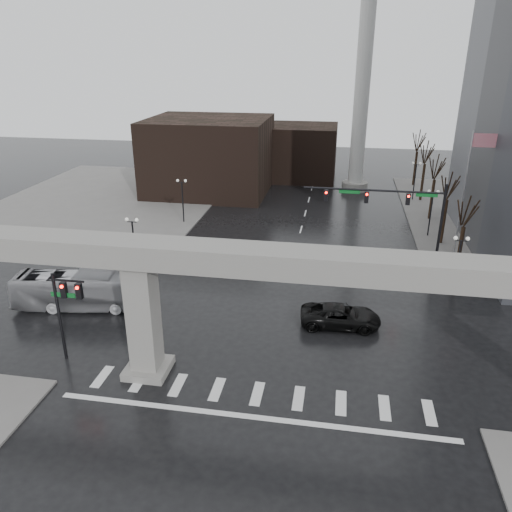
# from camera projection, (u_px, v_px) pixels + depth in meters

# --- Properties ---
(ground) EXTENTS (160.00, 160.00, 0.00)m
(ground) POSITION_uv_depth(u_px,v_px,m) (260.00, 383.00, 29.81)
(ground) COLOR black
(ground) RESTS_ON ground
(sidewalk_nw) EXTENTS (28.00, 36.00, 0.15)m
(sidewalk_nw) POSITION_uv_depth(u_px,v_px,m) (112.00, 198.00, 66.63)
(sidewalk_nw) COLOR slate
(sidewalk_nw) RESTS_ON ground
(elevated_guideway) EXTENTS (48.00, 2.60, 8.70)m
(elevated_guideway) POSITION_uv_depth(u_px,v_px,m) (284.00, 281.00, 26.97)
(elevated_guideway) COLOR gray
(elevated_guideway) RESTS_ON ground
(building_far_left) EXTENTS (16.00, 14.00, 10.00)m
(building_far_left) POSITION_uv_depth(u_px,v_px,m) (209.00, 156.00, 68.32)
(building_far_left) COLOR black
(building_far_left) RESTS_ON ground
(building_far_mid) EXTENTS (10.00, 10.00, 8.00)m
(building_far_mid) POSITION_uv_depth(u_px,v_px,m) (303.00, 152.00, 75.93)
(building_far_mid) COLOR black
(building_far_mid) RESTS_ON ground
(smokestack) EXTENTS (3.60, 3.60, 30.00)m
(smokestack) POSITION_uv_depth(u_px,v_px,m) (362.00, 91.00, 65.63)
(smokestack) COLOR #B8B8B4
(smokestack) RESTS_ON ground
(signal_mast_arm) EXTENTS (12.12, 0.43, 8.00)m
(signal_mast_arm) POSITION_uv_depth(u_px,v_px,m) (397.00, 207.00, 43.28)
(signal_mast_arm) COLOR black
(signal_mast_arm) RESTS_ON ground
(signal_left_pole) EXTENTS (2.30, 0.30, 6.00)m
(signal_left_pole) POSITION_uv_depth(u_px,v_px,m) (65.00, 303.00, 30.63)
(signal_left_pole) COLOR black
(signal_left_pole) RESTS_ON ground
(flagpole_assembly) EXTENTS (2.06, 0.12, 12.00)m
(flagpole_assembly) POSITION_uv_depth(u_px,v_px,m) (469.00, 182.00, 44.55)
(flagpole_assembly) COLOR silver
(flagpole_assembly) RESTS_ON ground
(lamp_right_0) EXTENTS (1.22, 0.32, 5.11)m
(lamp_right_0) POSITION_uv_depth(u_px,v_px,m) (459.00, 256.00, 39.11)
(lamp_right_0) COLOR black
(lamp_right_0) RESTS_ON ground
(lamp_right_1) EXTENTS (1.22, 0.32, 5.11)m
(lamp_right_1) POSITION_uv_depth(u_px,v_px,m) (432.00, 205.00, 51.85)
(lamp_right_1) COLOR black
(lamp_right_1) RESTS_ON ground
(lamp_right_2) EXTENTS (1.22, 0.32, 5.11)m
(lamp_right_2) POSITION_uv_depth(u_px,v_px,m) (415.00, 175.00, 64.59)
(lamp_right_2) COLOR black
(lamp_right_2) RESTS_ON ground
(lamp_left_0) EXTENTS (1.22, 0.32, 5.11)m
(lamp_left_0) POSITION_uv_depth(u_px,v_px,m) (133.00, 236.00, 43.34)
(lamp_left_0) COLOR black
(lamp_left_0) RESTS_ON ground
(lamp_left_1) EXTENTS (1.22, 0.32, 5.11)m
(lamp_left_1) POSITION_uv_depth(u_px,v_px,m) (182.00, 194.00, 56.08)
(lamp_left_1) COLOR black
(lamp_left_1) RESTS_ON ground
(lamp_left_2) EXTENTS (1.22, 0.32, 5.11)m
(lamp_left_2) POSITION_uv_depth(u_px,v_px,m) (213.00, 167.00, 68.83)
(lamp_left_2) COLOR black
(lamp_left_2) RESTS_ON ground
(tree_right_0) EXTENTS (1.09, 1.58, 7.50)m
(tree_right_0) POSITION_uv_depth(u_px,v_px,m) (461.00, 247.00, 42.86)
(tree_right_0) COLOR black
(tree_right_0) RESTS_ON ground
(tree_right_1) EXTENTS (1.09, 1.61, 7.67)m
(tree_right_1) POSITION_uv_depth(u_px,v_px,m) (445.00, 217.00, 50.12)
(tree_right_1) COLOR black
(tree_right_1) RESTS_ON ground
(tree_right_2) EXTENTS (1.10, 1.63, 7.85)m
(tree_right_2) POSITION_uv_depth(u_px,v_px,m) (432.00, 196.00, 57.38)
(tree_right_2) COLOR black
(tree_right_2) RESTS_ON ground
(tree_right_3) EXTENTS (1.11, 1.66, 8.02)m
(tree_right_3) POSITION_uv_depth(u_px,v_px,m) (423.00, 179.00, 64.64)
(tree_right_3) COLOR black
(tree_right_3) RESTS_ON ground
(tree_right_4) EXTENTS (1.12, 1.69, 8.19)m
(tree_right_4) POSITION_uv_depth(u_px,v_px,m) (416.00, 165.00, 71.89)
(tree_right_4) COLOR black
(tree_right_4) RESTS_ON ground
(pickup_truck) EXTENTS (5.86, 2.98, 1.59)m
(pickup_truck) POSITION_uv_depth(u_px,v_px,m) (340.00, 316.00, 35.71)
(pickup_truck) COLOR black
(pickup_truck) RESTS_ON ground
(city_bus) EXTENTS (10.72, 3.98, 2.92)m
(city_bus) POSITION_uv_depth(u_px,v_px,m) (82.00, 290.00, 38.04)
(city_bus) COLOR #9C9BA0
(city_bus) RESTS_ON ground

